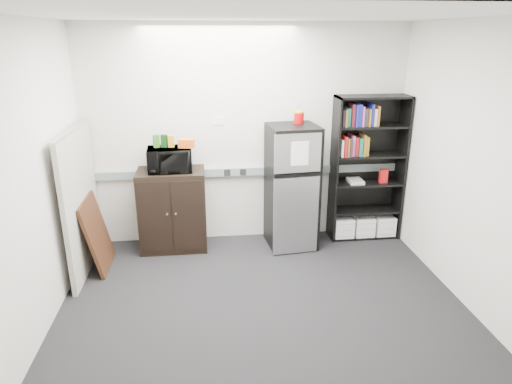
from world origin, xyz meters
TOP-DOWN VIEW (x-y plane):
  - floor at (0.00, 0.00)m, footprint 4.00×4.00m
  - wall_back at (0.00, 1.75)m, footprint 4.00×0.02m
  - wall_right at (2.00, 0.00)m, footprint 0.02×3.50m
  - wall_left at (-2.00, 0.00)m, footprint 0.02×3.50m
  - ceiling at (0.00, 0.00)m, footprint 4.00×3.50m
  - electrical_raceway at (0.00, 1.72)m, footprint 3.92×0.05m
  - wall_note at (-0.35, 1.74)m, footprint 0.14×0.00m
  - bookshelf at (1.53, 1.57)m, footprint 0.90×0.34m
  - cubicle_partition at (-1.90, 1.08)m, footprint 0.06×1.30m
  - cabinet at (-0.94, 1.50)m, footprint 0.81×0.53m
  - microwave at (-0.94, 1.48)m, footprint 0.53×0.37m
  - snack_box_a at (-1.08, 1.52)m, footprint 0.08×0.07m
  - snack_box_b at (-0.99, 1.52)m, footprint 0.08×0.07m
  - snack_box_c at (-0.91, 1.52)m, footprint 0.07×0.05m
  - snack_bag at (-0.73, 1.47)m, footprint 0.20×0.13m
  - refrigerator at (0.53, 1.42)m, footprint 0.63×0.66m
  - coffee_can at (0.62, 1.55)m, footprint 0.12×0.12m
  - framed_poster at (-1.77, 1.07)m, footprint 0.22×0.65m

SIDE VIEW (x-z plane):
  - floor at x=0.00m, z-range 0.00..0.00m
  - framed_poster at x=-1.77m, z-range 0.01..0.84m
  - cabinet at x=-0.94m, z-range 0.00..1.01m
  - refrigerator at x=0.53m, z-range 0.00..1.53m
  - cubicle_partition at x=-1.90m, z-range 0.00..1.62m
  - electrical_raceway at x=0.00m, z-range 0.85..0.95m
  - bookshelf at x=1.53m, z-range -0.01..1.84m
  - microwave at x=-0.94m, z-range 1.01..1.29m
  - snack_bag at x=-0.73m, z-range 1.29..1.39m
  - wall_back at x=0.00m, z-range 0.00..2.70m
  - wall_right at x=2.00m, z-range 0.00..2.70m
  - wall_left at x=-2.00m, z-range 0.00..2.70m
  - snack_box_c at x=-0.91m, z-range 1.29..1.43m
  - snack_box_a at x=-1.08m, z-range 1.29..1.44m
  - snack_box_b at x=-0.99m, z-range 1.29..1.44m
  - wall_note at x=-0.35m, z-range 1.50..1.60m
  - coffee_can at x=0.62m, z-range 1.53..1.70m
  - ceiling at x=0.00m, z-range 2.69..2.71m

